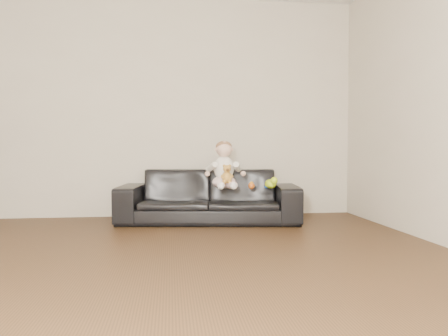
{
  "coord_description": "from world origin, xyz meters",
  "views": [
    {
      "loc": [
        0.28,
        -2.52,
        0.79
      ],
      "look_at": [
        0.85,
        2.16,
        0.6
      ],
      "focal_mm": 35.0,
      "sensor_mm": 36.0,
      "label": 1
    }
  ],
  "objects": [
    {
      "name": "floor",
      "position": [
        0.0,
        0.0,
        0.0
      ],
      "size": [
        5.5,
        5.5,
        0.0
      ],
      "primitive_type": "plane",
      "color": "#412A17",
      "rests_on": "ground"
    },
    {
      "name": "wall_back",
      "position": [
        0.0,
        2.75,
        1.3
      ],
      "size": [
        5.0,
        0.0,
        5.0
      ],
      "primitive_type": "plane",
      "rotation": [
        1.57,
        0.0,
        0.0
      ],
      "color": "beige",
      "rests_on": "ground"
    },
    {
      "name": "sofa",
      "position": [
        0.7,
        2.25,
        0.29
      ],
      "size": [
        2.04,
        1.0,
        0.57
      ],
      "primitive_type": "imported",
      "rotation": [
        0.0,
        0.0,
        -0.12
      ],
      "color": "black",
      "rests_on": "floor"
    },
    {
      "name": "baby",
      "position": [
        0.85,
        2.14,
        0.6
      ],
      "size": [
        0.35,
        0.43,
        0.51
      ],
      "rotation": [
        0.0,
        0.0,
        0.03
      ],
      "color": "#FED8D6",
      "rests_on": "sofa"
    },
    {
      "name": "teddy_bear",
      "position": [
        0.86,
        1.99,
        0.54
      ],
      "size": [
        0.12,
        0.12,
        0.2
      ],
      "rotation": [
        0.0,
        0.0,
        0.22
      ],
      "color": "#B88534",
      "rests_on": "sofa"
    },
    {
      "name": "toy_green",
      "position": [
        1.35,
        2.06,
        0.43
      ],
      "size": [
        0.13,
        0.15,
        0.1
      ],
      "primitive_type": "ellipsoid",
      "rotation": [
        0.0,
        0.0,
        0.06
      ],
      "color": "#B6DC19",
      "rests_on": "sofa"
    },
    {
      "name": "toy_rattle",
      "position": [
        1.13,
        2.02,
        0.41
      ],
      "size": [
        0.07,
        0.07,
        0.07
      ],
      "primitive_type": "sphere",
      "rotation": [
        0.0,
        0.0,
        0.03
      ],
      "color": "#D05918",
      "rests_on": "sofa"
    },
    {
      "name": "toy_blue_disc",
      "position": [
        1.36,
        2.17,
        0.38
      ],
      "size": [
        0.14,
        0.14,
        0.02
      ],
      "primitive_type": "cylinder",
      "rotation": [
        0.0,
        0.0,
        -0.4
      ],
      "color": "blue",
      "rests_on": "sofa"
    }
  ]
}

